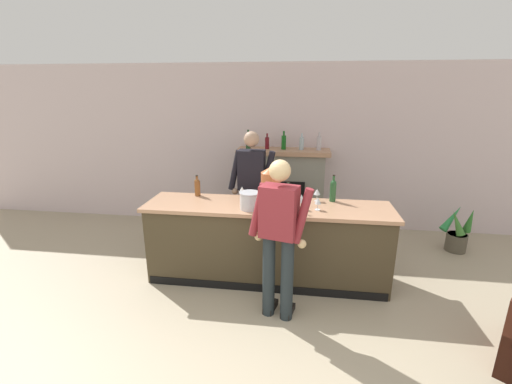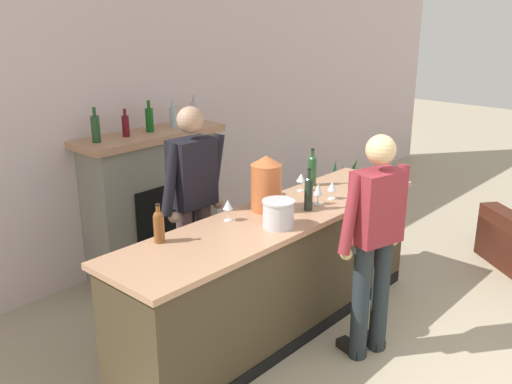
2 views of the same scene
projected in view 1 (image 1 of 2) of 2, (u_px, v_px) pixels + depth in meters
The scene contains 15 objects.
wall_back_panel at pixel (275, 147), 5.85m from camera, with size 12.00×0.07×2.75m.
bar_counter at pixel (267, 242), 4.26m from camera, with size 2.98×0.72×0.99m.
fireplace_stone at pixel (282, 189), 5.77m from camera, with size 1.50×0.52×1.70m.
potted_plant_corner at pixel (458, 233), 5.08m from camera, with size 0.47×0.48×0.72m.
person_customer at pixel (279, 235), 3.41m from camera, with size 0.64×0.37×1.70m.
person_bartender at pixel (252, 189), 4.77m from camera, with size 0.66×0.31×1.79m.
copper_dispenser at pixel (271, 184), 4.19m from camera, with size 0.25×0.28×0.44m.
ice_bucket_steel at pixel (250, 201), 3.96m from camera, with size 0.24×0.24×0.20m.
wine_bottle_cabernet_heavy at pixel (333, 190), 4.22m from camera, with size 0.08×0.08×0.34m.
wine_bottle_rose_blush at pixel (288, 197), 3.95m from camera, with size 0.07×0.07×0.34m.
wine_bottle_riesling_slim at pixel (197, 186), 4.45m from camera, with size 0.07×0.07×0.28m.
wine_glass_front_right at pixel (318, 201), 3.93m from camera, with size 0.07×0.07×0.15m.
wine_glass_by_dispenser at pixel (242, 190), 4.32m from camera, with size 0.08×0.08×0.16m.
wine_glass_mid_counter at pixel (317, 192), 4.23m from camera, with size 0.08×0.08×0.16m.
wine_glass_back_row at pixel (301, 199), 3.95m from camera, with size 0.07×0.07×0.18m.
Camera 1 is at (0.47, -2.02, 2.33)m, focal length 24.00 mm.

